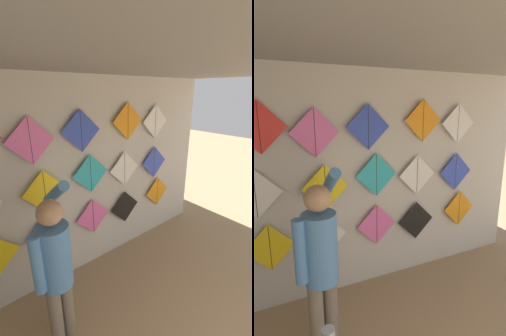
% 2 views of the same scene
% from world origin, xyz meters
% --- Properties ---
extents(back_panel, '(4.71, 0.06, 2.80)m').
position_xyz_m(back_panel, '(0.00, 3.87, 1.40)').
color(back_panel, beige).
rests_on(back_panel, ground).
extents(shopkeeper, '(0.45, 0.69, 1.84)m').
position_xyz_m(shopkeeper, '(-0.88, 2.95, 1.04)').
color(shopkeeper, '#726656').
rests_on(shopkeeper, ground).
extents(kite_0, '(0.55, 0.01, 0.55)m').
position_xyz_m(kite_0, '(-1.28, 3.78, 0.81)').
color(kite_0, yellow).
extents(kite_1, '(0.55, 0.04, 0.76)m').
position_xyz_m(kite_1, '(-0.67, 3.78, 0.78)').
color(kite_1, white).
extents(kite_2, '(0.55, 0.01, 0.55)m').
position_xyz_m(kite_2, '(0.03, 3.78, 0.83)').
color(kite_2, pink).
extents(kite_3, '(0.55, 0.01, 0.55)m').
position_xyz_m(kite_3, '(0.64, 3.78, 0.78)').
color(kite_3, black).
extents(kite_4, '(0.55, 0.01, 0.55)m').
position_xyz_m(kite_4, '(1.41, 3.78, 0.83)').
color(kite_4, orange).
extents(kite_5, '(0.55, 0.01, 0.55)m').
position_xyz_m(kite_5, '(-1.37, 3.78, 1.45)').
color(kite_5, white).
extents(kite_6, '(0.55, 0.01, 0.55)m').
position_xyz_m(kite_6, '(-0.62, 3.78, 1.43)').
color(kite_6, yellow).
extents(kite_7, '(0.55, 0.01, 0.55)m').
position_xyz_m(kite_7, '(0.03, 3.78, 1.51)').
color(kite_7, '#28B2C6').
extents(kite_8, '(0.55, 0.01, 0.55)m').
position_xyz_m(kite_8, '(0.63, 3.78, 1.45)').
color(kite_8, white).
extents(kite_9, '(0.55, 0.01, 0.55)m').
position_xyz_m(kite_9, '(1.29, 3.78, 1.42)').
color(kite_9, blue).
extents(kite_10, '(0.55, 0.01, 0.55)m').
position_xyz_m(kite_10, '(-1.26, 3.78, 2.15)').
color(kite_10, red).
extents(kite_11, '(0.55, 0.01, 0.55)m').
position_xyz_m(kite_11, '(-0.71, 3.78, 2.07)').
color(kite_11, pink).
extents(kite_12, '(0.55, 0.01, 0.55)m').
position_xyz_m(kite_12, '(-0.08, 3.78, 2.11)').
color(kite_12, blue).
extents(kite_13, '(0.55, 0.01, 0.55)m').
position_xyz_m(kite_13, '(0.70, 3.78, 2.17)').
color(kite_13, orange).
extents(kite_14, '(0.55, 0.01, 0.55)m').
position_xyz_m(kite_14, '(1.28, 3.78, 2.12)').
color(kite_14, white).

